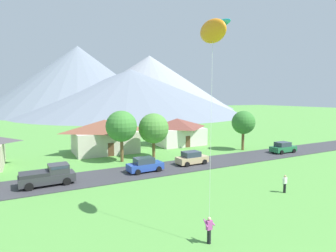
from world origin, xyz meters
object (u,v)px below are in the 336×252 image
house_left_center (105,136)px  house_right_center (177,131)px  watcher_person (285,183)px  parked_car_tan_west_end (192,158)px  pickup_truck_charcoal_east_side (49,175)px  tree_left_of_center (154,128)px  tree_right_of_center (243,123)px  parked_car_blue_mid_east (145,165)px  parked_car_green_east_end (283,148)px  tree_near_left (121,126)px  kite_flyer_with_kite (213,37)px

house_left_center → house_right_center: (13.98, 1.49, -0.23)m
watcher_person → parked_car_tan_west_end: bearing=98.5°
house_left_center → pickup_truck_charcoal_east_side: bearing=-124.7°
pickup_truck_charcoal_east_side → parked_car_tan_west_end: bearing=1.6°
tree_left_of_center → tree_right_of_center: (15.40, -1.99, 0.33)m
parked_car_blue_mid_east → parked_car_green_east_end: 23.59m
tree_near_left → watcher_person: size_ratio=4.18×
tree_near_left → parked_car_blue_mid_east: (0.71, -6.32, -3.99)m
pickup_truck_charcoal_east_side → tree_right_of_center: bearing=9.2°
tree_near_left → parked_car_green_east_end: 25.42m
tree_near_left → parked_car_blue_mid_east: 7.51m
house_left_center → tree_right_of_center: bearing=-22.6°
tree_left_of_center → kite_flyer_with_kite: 23.89m
parked_car_tan_west_end → parked_car_blue_mid_east: same height
parked_car_tan_west_end → tree_near_left: bearing=142.1°
pickup_truck_charcoal_east_side → parked_car_green_east_end: bearing=0.1°
parked_car_tan_west_end → watcher_person: bearing=-81.5°
tree_near_left → pickup_truck_charcoal_east_side: bearing=-146.9°
parked_car_green_east_end → parked_car_tan_west_end: bearing=178.5°
house_right_center → pickup_truck_charcoal_east_side: size_ratio=1.72×
tree_right_of_center → pickup_truck_charcoal_east_side: size_ratio=1.24×
house_left_center → tree_left_of_center: size_ratio=1.58×
parked_car_tan_west_end → kite_flyer_with_kite: kite_flyer_with_kite is taller
tree_near_left → house_left_center: bearing=92.9°
house_right_center → watcher_person: size_ratio=5.41×
parked_car_blue_mid_east → pickup_truck_charcoal_east_side: (-10.45, -0.03, 0.19)m
house_right_center → parked_car_green_east_end: bearing=-54.6°
house_left_center → pickup_truck_charcoal_east_side: 16.57m
house_left_center → parked_car_green_east_end: house_left_center is taller
parked_car_tan_west_end → watcher_person: parked_car_tan_west_end is taller
tree_near_left → parked_car_tan_west_end: size_ratio=1.65×
parked_car_green_east_end → watcher_person: (-14.80, -12.50, 0.01)m
watcher_person → tree_right_of_center: bearing=57.8°
house_left_center → watcher_person: house_left_center is taller
house_right_center → watcher_person: (-4.12, -27.51, -1.61)m
tree_near_left → tree_left_of_center: tree_near_left is taller
house_left_center → parked_car_tan_west_end: (7.92, -13.09, -1.85)m
parked_car_green_east_end → pickup_truck_charcoal_east_side: size_ratio=0.80×
pickup_truck_charcoal_east_side → kite_flyer_with_kite: size_ratio=0.38×
tree_near_left → tree_right_of_center: bearing=-4.1°
pickup_truck_charcoal_east_side → kite_flyer_with_kite: bearing=-58.4°
tree_left_of_center → watcher_person: size_ratio=3.86×
tree_left_of_center → parked_car_blue_mid_east: size_ratio=1.51×
watcher_person → parked_car_blue_mid_east: bearing=125.1°
parked_car_tan_west_end → kite_flyer_with_kite: bearing=-118.5°
tree_left_of_center → parked_car_blue_mid_east: tree_left_of_center is taller
watcher_person → tree_near_left: bearing=116.8°
tree_left_of_center → watcher_person: 20.13m
tree_right_of_center → tree_near_left: bearing=175.9°
tree_left_of_center → pickup_truck_charcoal_east_side: tree_left_of_center is taller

